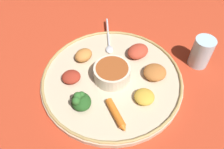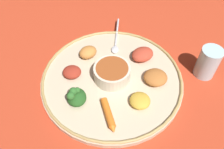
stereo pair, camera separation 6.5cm
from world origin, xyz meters
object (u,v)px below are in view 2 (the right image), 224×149
object	(u,v)px
center_bowl	(112,73)
carrot_near_spoon	(109,115)
spoon	(116,41)
drinking_glass	(207,64)
greens_pile	(76,96)

from	to	relation	value
center_bowl	carrot_near_spoon	size ratio (longest dim) A/B	1.06
center_bowl	spoon	bearing A→B (deg)	-111.76
center_bowl	spoon	world-z (taller)	center_bowl
spoon	carrot_near_spoon	distance (m)	0.29
spoon	drinking_glass	world-z (taller)	drinking_glass
carrot_near_spoon	drinking_glass	xyz separation A→B (m)	(-0.32, -0.07, 0.02)
spoon	drinking_glass	bearing A→B (deg)	137.78
greens_pile	carrot_near_spoon	bearing A→B (deg)	133.62
carrot_near_spoon	drinking_glass	world-z (taller)	drinking_glass
center_bowl	drinking_glass	bearing A→B (deg)	169.43
drinking_glass	center_bowl	bearing A→B (deg)	-10.57
spoon	drinking_glass	xyz separation A→B (m)	(-0.22, 0.20, 0.02)
spoon	carrot_near_spoon	size ratio (longest dim) A/B	1.72
spoon	greens_pile	bearing A→B (deg)	48.33
center_bowl	carrot_near_spoon	bearing A→B (deg)	69.24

